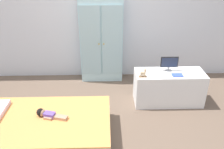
{
  "coord_description": "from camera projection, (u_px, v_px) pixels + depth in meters",
  "views": [
    {
      "loc": [
        0.1,
        -2.49,
        2.06
      ],
      "look_at": [
        0.18,
        0.35,
        0.61
      ],
      "focal_mm": 37.63,
      "sensor_mm": 36.0,
      "label": 1
    }
  ],
  "objects": [
    {
      "name": "back_wall",
      "position": [
        99.0,
        2.0,
        3.94
      ],
      "size": [
        6.4,
        0.05,
        2.7
      ],
      "primitive_type": "cube",
      "color": "silver",
      "rests_on": "ground_plane"
    },
    {
      "name": "rocking_horse_toy",
      "position": [
        144.0,
        73.0,
        3.32
      ],
      "size": [
        0.11,
        0.04,
        0.13
      ],
      "color": "#8E6642",
      "rests_on": "tv_stand"
    },
    {
      "name": "ground_plane",
      "position": [
        99.0,
        128.0,
        3.15
      ],
      "size": [
        10.0,
        10.0,
        0.02
      ],
      "primitive_type": "cube",
      "color": "brown"
    },
    {
      "name": "doll",
      "position": [
        46.0,
        114.0,
        2.83
      ],
      "size": [
        0.39,
        0.18,
        0.1
      ],
      "color": "#6B4CB2",
      "rests_on": "bed"
    },
    {
      "name": "book_blue",
      "position": [
        177.0,
        75.0,
        3.38
      ],
      "size": [
        0.15,
        0.1,
        0.01
      ],
      "primitive_type": "cube",
      "color": "blue",
      "rests_on": "tv_stand"
    },
    {
      "name": "wardrobe",
      "position": [
        101.0,
        41.0,
        4.06
      ],
      "size": [
        0.73,
        0.29,
        1.46
      ],
      "color": "silver",
      "rests_on": "ground_plane"
    },
    {
      "name": "tv_monitor",
      "position": [
        169.0,
        63.0,
        3.47
      ],
      "size": [
        0.26,
        0.1,
        0.22
      ],
      "color": "#99999E",
      "rests_on": "tv_stand"
    },
    {
      "name": "bed",
      "position": [
        42.0,
        129.0,
        2.88
      ],
      "size": [
        1.67,
        0.99,
        0.31
      ],
      "color": "silver",
      "rests_on": "ground_plane"
    },
    {
      "name": "tv_stand",
      "position": [
        168.0,
        88.0,
        3.58
      ],
      "size": [
        1.03,
        0.42,
        0.51
      ],
      "primitive_type": "cube",
      "color": "white",
      "rests_on": "ground_plane"
    }
  ]
}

